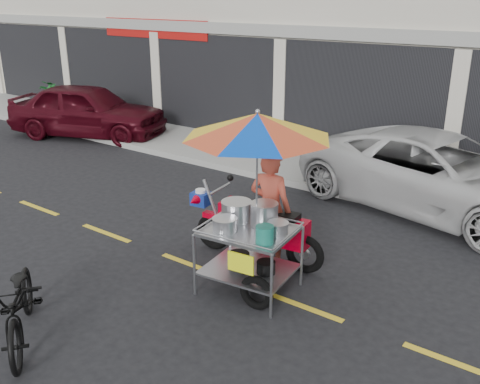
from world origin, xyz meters
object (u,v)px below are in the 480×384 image
Objects in this scene: near_bicycle at (21,304)px; food_vendor_rig at (260,174)px; maroon_sedan at (88,110)px; white_pickup at (438,174)px.

food_vendor_rig reaches higher than near_bicycle.
maroon_sedan reaches higher than white_pickup.
white_pickup is 4.51m from food_vendor_rig.
maroon_sedan is 10.08m from white_pickup.
near_bicycle is at bearing -154.13° from maroon_sedan.
food_vendor_rig reaches higher than maroon_sedan.
food_vendor_rig is (8.82, -4.02, 0.85)m from maroon_sedan.
near_bicycle is at bearing -122.96° from food_vendor_rig.
food_vendor_rig is (-1.26, -4.24, 0.88)m from white_pickup.
maroon_sedan is at bearing 85.07° from near_bicycle.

